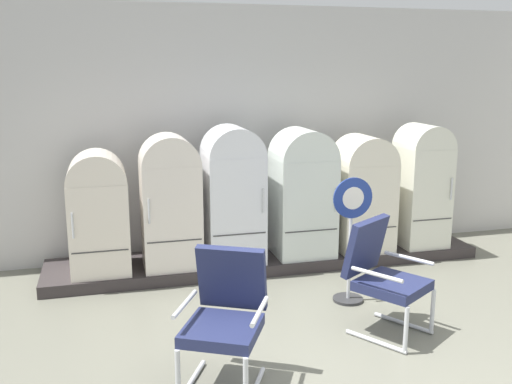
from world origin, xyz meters
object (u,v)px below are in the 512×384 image
object	(u,v)px
refrigerator_0	(98,209)
refrigerator_1	(170,198)
refrigerator_2	(233,190)
refrigerator_5	(422,181)
armchair_right	(382,272)
refrigerator_3	(302,189)
armchair_left	(226,312)
sign_stand	(350,245)
refrigerator_4	(363,190)

from	to	relation	value
refrigerator_0	refrigerator_1	bearing A→B (deg)	-2.97
refrigerator_2	refrigerator_5	xyz separation A→B (m)	(2.49, -0.03, -0.02)
refrigerator_2	armchair_right	size ratio (longest dim) A/B	1.52
refrigerator_1	refrigerator_5	world-z (taller)	refrigerator_5
refrigerator_3	armchair_left	distance (m)	2.88
armchair_right	refrigerator_5	bearing A→B (deg)	51.73
armchair_right	sign_stand	xyz separation A→B (m)	(-0.00, 0.71, 0.04)
refrigerator_3	refrigerator_4	world-z (taller)	refrigerator_3
refrigerator_4	armchair_right	xyz separation A→B (m)	(-0.70, -1.94, -0.32)
refrigerator_4	sign_stand	bearing A→B (deg)	-119.87
refrigerator_0	armchair_right	distance (m)	3.21
armchair_left	sign_stand	distance (m)	1.98
refrigerator_0	refrigerator_2	distance (m)	1.56
refrigerator_3	refrigerator_2	bearing A→B (deg)	179.81
refrigerator_2	sign_stand	world-z (taller)	refrigerator_2
refrigerator_2	refrigerator_4	bearing A→B (deg)	-0.58
refrigerator_1	refrigerator_5	xyz separation A→B (m)	(3.23, 0.00, 0.02)
refrigerator_5	sign_stand	xyz separation A→B (m)	(-1.52, -1.21, -0.36)
refrigerator_1	refrigerator_3	distance (m)	1.62
armchair_right	refrigerator_2	bearing A→B (deg)	116.31
armchair_right	refrigerator_1	bearing A→B (deg)	131.71
refrigerator_1	refrigerator_3	size ratio (longest dim) A/B	0.99
refrigerator_3	sign_stand	distance (m)	1.29
refrigerator_1	armchair_right	xyz separation A→B (m)	(1.71, -1.92, -0.37)
refrigerator_2	armchair_right	bearing A→B (deg)	-63.69
refrigerator_0	refrigerator_5	bearing A→B (deg)	-0.58
refrigerator_1	refrigerator_5	distance (m)	3.23
refrigerator_1	sign_stand	world-z (taller)	refrigerator_1
refrigerator_5	sign_stand	distance (m)	1.97
refrigerator_2	refrigerator_3	xyz separation A→B (m)	(0.87, -0.00, -0.03)
refrigerator_5	armchair_left	world-z (taller)	refrigerator_5
armchair_left	armchair_right	world-z (taller)	same
sign_stand	refrigerator_0	bearing A→B (deg)	153.54
refrigerator_2	refrigerator_5	distance (m)	2.49
refrigerator_4	refrigerator_3	bearing A→B (deg)	179.00
refrigerator_0	refrigerator_3	size ratio (longest dim) A/B	0.88
refrigerator_2	armchair_right	distance (m)	2.22
refrigerator_5	armchair_left	bearing A→B (deg)	-142.07
armchair_left	refrigerator_5	bearing A→B (deg)	37.93
refrigerator_0	refrigerator_2	world-z (taller)	refrigerator_2
armchair_right	refrigerator_3	bearing A→B (deg)	92.80
refrigerator_0	armchair_right	world-z (taller)	refrigerator_0
refrigerator_3	armchair_right	bearing A→B (deg)	-87.20
sign_stand	refrigerator_3	bearing A→B (deg)	94.33
refrigerator_2	refrigerator_3	size ratio (longest dim) A/B	1.04
refrigerator_2	refrigerator_5	world-z (taller)	refrigerator_2
refrigerator_1	sign_stand	distance (m)	2.12
refrigerator_0	armchair_right	size ratio (longest dim) A/B	1.29
refrigerator_2	armchair_left	bearing A→B (deg)	-103.95
refrigerator_5	sign_stand	bearing A→B (deg)	-141.44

